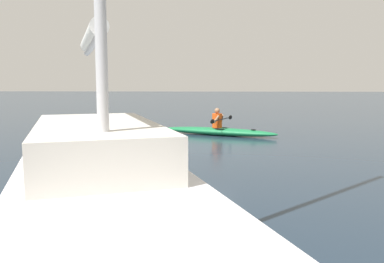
# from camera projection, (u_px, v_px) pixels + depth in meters

# --- Properties ---
(ground_plane) EXTENTS (160.00, 160.00, 0.00)m
(ground_plane) POSITION_uv_depth(u_px,v_px,m) (195.00, 146.00, 12.95)
(ground_plane) COLOR #1E2D3D
(kayak) EXTENTS (4.60, 2.33, 0.30)m
(kayak) POSITION_uv_depth(u_px,v_px,m) (219.00, 131.00, 15.67)
(kayak) COLOR #19723F
(kayak) RESTS_ON ground
(kayaker) EXTENTS (0.90, 2.19, 0.77)m
(kayaker) POSITION_uv_depth(u_px,v_px,m) (218.00, 119.00, 15.63)
(kayaker) COLOR #E04C14
(kayaker) RESTS_ON kayak
(sailboat_nearest_dock) EXTENTS (4.24, 7.75, 9.69)m
(sailboat_nearest_dock) POSITION_uv_depth(u_px,v_px,m) (102.00, 204.00, 4.56)
(sailboat_nearest_dock) COLOR white
(sailboat_nearest_dock) RESTS_ON ground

